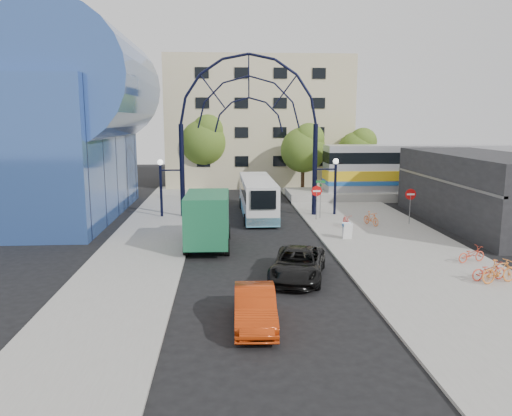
{
  "coord_description": "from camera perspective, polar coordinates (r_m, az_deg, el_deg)",
  "views": [
    {
      "loc": [
        -1.89,
        -23.35,
        7.32
      ],
      "look_at": [
        0.01,
        6.0,
        2.09
      ],
      "focal_mm": 35.0,
      "sensor_mm": 36.0,
      "label": 1
    }
  ],
  "objects": [
    {
      "name": "train_platform",
      "position": [
        50.83,
        21.86,
        1.53
      ],
      "size": [
        32.0,
        5.0,
        0.8
      ],
      "primitive_type": "cube",
      "color": "gray",
      "rests_on": "ground"
    },
    {
      "name": "black_suv",
      "position": [
        23.41,
        4.82,
        -6.39
      ],
      "size": [
        3.5,
        5.44,
        1.4
      ],
      "primitive_type": "imported",
      "rotation": [
        0.0,
        0.0,
        -0.25
      ],
      "color": "black",
      "rests_on": "ground"
    },
    {
      "name": "bike_near_b",
      "position": [
        35.3,
        13.02,
        -1.17
      ],
      "size": [
        1.01,
        1.62,
        0.94
      ],
      "primitive_type": "imported",
      "rotation": [
        0.0,
        0.0,
        0.39
      ],
      "color": "orange",
      "rests_on": "sidewalk_east"
    },
    {
      "name": "bike_far_b",
      "position": [
        24.82,
        26.05,
        -6.5
      ],
      "size": [
        1.91,
        0.93,
        1.11
      ],
      "primitive_type": "imported",
      "rotation": [
        0.0,
        0.0,
        1.8
      ],
      "color": "orange",
      "rests_on": "sidewalk_east"
    },
    {
      "name": "plaza_west",
      "position": [
        30.58,
        -12.29,
        -3.89
      ],
      "size": [
        5.0,
        50.0,
        0.12
      ],
      "primitive_type": "cube",
      "color": "gray",
      "rests_on": "ground"
    },
    {
      "name": "tree_north_a",
      "position": [
        49.99,
        5.56,
        6.92
      ],
      "size": [
        4.48,
        4.48,
        7.0
      ],
      "color": "#382314",
      "rests_on": "ground"
    },
    {
      "name": "bike_near_a",
      "position": [
        34.47,
        10.27,
        -1.42
      ],
      "size": [
        0.57,
        1.61,
        0.85
      ],
      "primitive_type": "imported",
      "rotation": [
        0.0,
        0.0,
        -0.01
      ],
      "color": "red",
      "rests_on": "sidewalk_east"
    },
    {
      "name": "sandwich_board",
      "position": [
        30.97,
        10.39,
        -2.35
      ],
      "size": [
        0.55,
        0.61,
        0.99
      ],
      "color": "white",
      "rests_on": "sidewalk_east"
    },
    {
      "name": "do_not_enter_sign",
      "position": [
        36.15,
        17.24,
        1.12
      ],
      "size": [
        0.76,
        0.07,
        2.48
      ],
      "color": "slate",
      "rests_on": "sidewalk_east"
    },
    {
      "name": "tree_north_b",
      "position": [
        53.35,
        -5.89,
        7.82
      ],
      "size": [
        5.12,
        5.12,
        8.0
      ],
      "color": "#382314",
      "rests_on": "ground"
    },
    {
      "name": "sidewalk_east",
      "position": [
        29.97,
        15.73,
        -4.32
      ],
      "size": [
        8.0,
        56.0,
        0.12
      ],
      "primitive_type": "cube",
      "color": "gray",
      "rests_on": "ground"
    },
    {
      "name": "apartment_block",
      "position": [
        58.45,
        0.11,
        9.77
      ],
      "size": [
        20.0,
        12.1,
        14.0
      ],
      "color": "#CBBE8D",
      "rests_on": "ground"
    },
    {
      "name": "city_bus",
      "position": [
        38.33,
        0.16,
        1.34
      ],
      "size": [
        2.55,
        10.46,
        2.86
      ],
      "rotation": [
        0.0,
        0.0,
        0.01
      ],
      "color": "silver",
      "rests_on": "ground"
    },
    {
      "name": "green_truck",
      "position": [
        29.02,
        -5.49,
        -1.3
      ],
      "size": [
        2.62,
        6.47,
        3.24
      ],
      "rotation": [
        0.0,
        0.0,
        -0.02
      ],
      "color": "black",
      "rests_on": "ground"
    },
    {
      "name": "bike_far_a",
      "position": [
        27.85,
        23.41,
        -4.86
      ],
      "size": [
        1.69,
        0.98,
        0.84
      ],
      "primitive_type": "imported",
      "rotation": [
        0.0,
        0.0,
        1.85
      ],
      "color": "#D7452B",
      "rests_on": "sidewalk_east"
    },
    {
      "name": "transit_hall",
      "position": [
        40.63,
        -23.24,
        8.4
      ],
      "size": [
        16.5,
        18.0,
        14.5
      ],
      "color": "#32529A",
      "rests_on": "ground"
    },
    {
      "name": "red_sedan",
      "position": [
        18.24,
        -0.13,
        -11.23
      ],
      "size": [
        1.56,
        4.22,
        1.38
      ],
      "primitive_type": "imported",
      "rotation": [
        0.0,
        0.0,
        -0.03
      ],
      "color": "#A72E0A",
      "rests_on": "ground"
    },
    {
      "name": "street_name_sign",
      "position": [
        37.0,
        7.38,
        1.94
      ],
      "size": [
        0.7,
        0.7,
        2.8
      ],
      "color": "slate",
      "rests_on": "sidewalk_east"
    },
    {
      "name": "tree_north_c",
      "position": [
        53.24,
        11.64,
        6.6
      ],
      "size": [
        4.16,
        4.16,
        6.5
      ],
      "color": "#382314",
      "rests_on": "ground"
    },
    {
      "name": "stop_sign",
      "position": [
        36.37,
        6.94,
        1.58
      ],
      "size": [
        0.8,
        0.07,
        2.5
      ],
      "color": "slate",
      "rests_on": "sidewalk_east"
    },
    {
      "name": "train_car",
      "position": [
        50.55,
        22.04,
        4.33
      ],
      "size": [
        25.1,
        3.05,
        4.2
      ],
      "color": "#B7B7BC",
      "rests_on": "train_platform"
    },
    {
      "name": "gateway_arch",
      "position": [
        37.41,
        -0.82,
        11.97
      ],
      "size": [
        13.64,
        0.44,
        12.1
      ],
      "color": "black",
      "rests_on": "ground"
    },
    {
      "name": "commercial_block_east",
      "position": [
        38.15,
        24.32,
        1.93
      ],
      "size": [
        6.0,
        16.0,
        5.0
      ],
      "primitive_type": "cube",
      "color": "black",
      "rests_on": "ground"
    },
    {
      "name": "ground",
      "position": [
        24.54,
        0.89,
        -7.27
      ],
      "size": [
        120.0,
        120.0,
        0.0
      ],
      "primitive_type": "plane",
      "color": "black",
      "rests_on": "ground"
    },
    {
      "name": "bike_far_c",
      "position": [
        25.1,
        25.05,
        -6.5
      ],
      "size": [
        1.78,
        0.87,
        0.89
      ],
      "primitive_type": "imported",
      "rotation": [
        0.0,
        0.0,
        1.74
      ],
      "color": "red",
      "rests_on": "sidewalk_east"
    }
  ]
}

